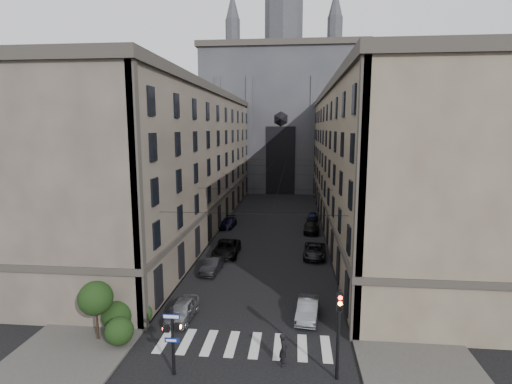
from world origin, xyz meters
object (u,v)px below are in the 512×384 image
(car_right_midfar, at_px, (312,227))
(car_left_midnear, at_px, (212,265))
(car_right_near, at_px, (308,309))
(gothic_tower, at_px, (283,110))
(traffic_light_right, at_px, (339,324))
(car_left_midfar, at_px, (227,248))
(pedestrian_signal_left, at_px, (173,336))
(car_right_far, at_px, (313,217))
(pedestrian, at_px, (283,349))
(car_right_midnear, at_px, (315,251))
(car_left_far, at_px, (228,223))
(car_left_near, at_px, (182,310))

(car_right_midfar, bearing_deg, car_left_midnear, -118.38)
(car_right_near, bearing_deg, gothic_tower, 100.49)
(traffic_light_right, bearing_deg, car_left_midnear, 123.34)
(gothic_tower, height_order, car_right_midfar, gothic_tower)
(car_left_midnear, relative_size, car_left_midfar, 0.74)
(car_right_near, distance_m, car_right_midfar, 24.47)
(pedestrian_signal_left, xyz_separation_m, car_right_midfar, (8.89, 31.98, -1.61))
(pedestrian_signal_left, bearing_deg, car_right_midfar, 74.47)
(car_left_midfar, height_order, car_right_far, car_left_midfar)
(car_right_near, height_order, pedestrian, pedestrian)
(gothic_tower, bearing_deg, car_right_midfar, -82.62)
(gothic_tower, relative_size, car_right_near, 13.72)
(car_left_midfar, height_order, pedestrian, pedestrian)
(car_left_midnear, height_order, car_left_midfar, car_left_midfar)
(car_left_midfar, bearing_deg, traffic_light_right, -65.65)
(traffic_light_right, xyz_separation_m, pedestrian, (-3.00, 1.08, -2.30))
(pedestrian_signal_left, distance_m, car_left_midnear, 16.18)
(car_right_midnear, xyz_separation_m, car_right_far, (0.47, 16.84, -0.05))
(gothic_tower, bearing_deg, car_left_far, -98.70)
(car_left_midnear, bearing_deg, traffic_light_right, -52.39)
(pedestrian_signal_left, distance_m, car_right_near, 10.91)
(gothic_tower, xyz_separation_m, car_right_midfar, (5.38, -41.48, -17.08))
(car_left_midfar, height_order, car_right_midfar, car_left_midfar)
(traffic_light_right, relative_size, car_right_near, 1.23)
(car_left_far, height_order, car_right_near, car_right_near)
(car_right_midnear, bearing_deg, traffic_light_right, -84.97)
(car_right_near, bearing_deg, pedestrian_signal_left, -128.81)
(car_left_midnear, relative_size, car_right_midnear, 0.83)
(gothic_tower, xyz_separation_m, car_right_midnear, (5.33, -51.84, -17.10))
(car_left_near, distance_m, car_right_midfar, 27.46)
(car_left_far, bearing_deg, car_left_near, -82.44)
(traffic_light_right, bearing_deg, gothic_tower, 94.38)
(traffic_light_right, relative_size, car_right_midfar, 1.06)
(traffic_light_right, bearing_deg, pedestrian, 160.20)
(pedestrian_signal_left, height_order, car_left_midfar, pedestrian_signal_left)
(car_left_midfar, bearing_deg, car_right_midnear, 1.03)
(traffic_light_right, height_order, car_right_midfar, traffic_light_right)
(traffic_light_right, xyz_separation_m, car_left_midfar, (-9.80, 20.90, -2.50))
(pedestrian_signal_left, xyz_separation_m, traffic_light_right, (9.11, 0.42, 0.97))
(car_left_midfar, xyz_separation_m, car_left_far, (-1.92, 12.15, -0.13))
(gothic_tower, distance_m, car_right_far, 39.41)
(pedestrian_signal_left, xyz_separation_m, car_right_midnear, (8.84, 21.62, -1.63))
(car_right_midfar, bearing_deg, car_right_far, 90.20)
(car_left_near, bearing_deg, car_left_midfar, 91.16)
(gothic_tower, bearing_deg, traffic_light_right, -85.62)
(car_right_midfar, relative_size, pedestrian, 2.49)
(traffic_light_right, xyz_separation_m, car_left_midnear, (-10.29, 15.64, -2.61))
(car_left_far, relative_size, pedestrian, 2.27)
(car_right_midnear, distance_m, pedestrian, 20.31)
(traffic_light_right, distance_m, car_right_near, 7.71)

